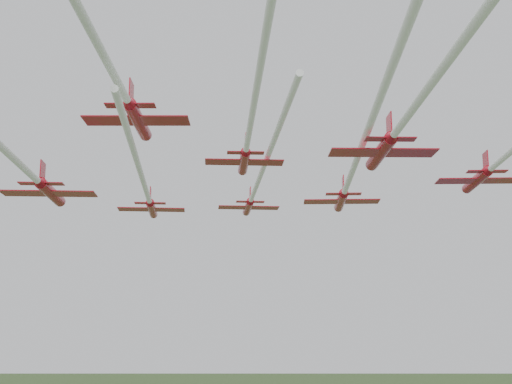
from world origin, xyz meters
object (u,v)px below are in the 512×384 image
(jet_row2_right, at_px, (352,172))
(jet_row3_left, at_px, (15,160))
(jet_row2_left, at_px, (146,190))
(jet_row4_right, at_px, (416,104))
(jet_row3_right, at_px, (502,159))
(jet_row4_left, at_px, (110,67))
(jet_row3_mid, at_px, (253,110))
(jet_lead, at_px, (257,185))

(jet_row2_right, distance_m, jet_row3_left, 31.75)
(jet_row2_left, xyz_separation_m, jet_row4_right, (30.99, -20.86, -0.50))
(jet_row2_left, height_order, jet_row3_right, jet_row3_right)
(jet_row3_left, distance_m, jet_row4_left, 15.35)
(jet_row2_right, bearing_deg, jet_row4_left, -127.76)
(jet_row2_left, xyz_separation_m, jet_row2_right, (22.48, 0.49, 0.43))
(jet_row3_left, xyz_separation_m, jet_row4_right, (32.56, -0.71, 0.99))
(jet_row2_right, distance_m, jet_row3_mid, 17.92)
(jet_lead, distance_m, jet_row3_left, 33.08)
(jet_row3_left, xyz_separation_m, jet_row3_mid, (19.52, 3.36, 3.30))
(jet_lead, xyz_separation_m, jet_row3_right, (27.64, -10.69, -1.74))
(jet_row2_left, height_order, jet_row3_mid, jet_row3_mid)
(jet_row3_left, distance_m, jet_row4_right, 32.58)
(jet_lead, relative_size, jet_row2_right, 0.89)
(jet_row3_mid, height_order, jet_row4_left, jet_row4_left)
(jet_lead, bearing_deg, jet_row2_right, -61.14)
(jet_row2_left, bearing_deg, jet_row4_left, -91.09)
(jet_row4_left, bearing_deg, jet_row2_right, 49.82)
(jet_row4_right, bearing_deg, jet_row4_left, 179.22)
(jet_row3_mid, relative_size, jet_row3_right, 1.35)
(jet_row3_left, xyz_separation_m, jet_row4_left, (12.91, -7.47, 3.60))
(jet_row3_mid, bearing_deg, jet_row4_left, -143.33)
(jet_row4_left, bearing_deg, jet_row3_mid, 40.03)
(jet_row2_left, relative_size, jet_row3_left, 0.84)
(jet_row3_right, bearing_deg, jet_row4_right, -121.24)
(jet_row2_left, xyz_separation_m, jet_row3_mid, (17.96, -16.79, 1.81))
(jet_row2_left, bearing_deg, jet_row3_right, -22.97)
(jet_row2_right, bearing_deg, jet_row3_right, -17.00)
(jet_row3_right, height_order, jet_row4_right, jet_row3_right)
(jet_row2_right, relative_size, jet_row3_mid, 1.01)
(jet_row2_right, bearing_deg, jet_row2_left, 165.09)
(jet_row2_right, height_order, jet_row3_left, jet_row2_right)
(jet_lead, distance_m, jet_row2_left, 14.35)
(jet_lead, xyz_separation_m, jet_row3_left, (-10.53, -31.14, -3.73))
(jet_lead, relative_size, jet_row4_left, 1.03)
(jet_row3_left, height_order, jet_row3_mid, jet_row3_mid)
(jet_lead, relative_size, jet_row3_right, 1.22)
(jet_row2_right, bearing_deg, jet_row3_left, -155.51)
(jet_row2_left, height_order, jet_row4_right, jet_row2_left)
(jet_lead, relative_size, jet_row2_left, 1.16)
(jet_row3_right, xyz_separation_m, jet_row4_left, (-25.25, -27.92, 1.61))
(jet_row2_right, distance_m, jet_row3_right, 14.13)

